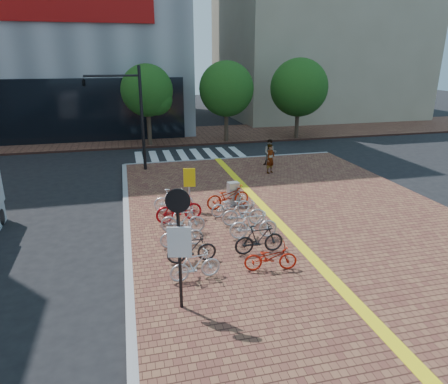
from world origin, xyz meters
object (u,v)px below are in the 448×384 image
object	(u,v)px
bike_6	(271,257)
yellow_sign	(189,181)
bike_7	(259,239)
bike_5	(174,200)
utility_box	(233,194)
traffic_light_pole	(116,100)
bike_10	(231,205)
bike_4	(179,208)
pedestrian_b	(270,152)
bike_1	(192,249)
bike_9	(244,213)
bike_0	(195,265)
pedestrian_a	(270,159)
bike_2	(182,235)
bike_8	(254,225)
bike_3	(183,220)
notice_sign	(179,235)
bike_11	(228,196)

from	to	relation	value
bike_6	yellow_sign	world-z (taller)	yellow_sign
bike_7	bike_5	bearing A→B (deg)	25.66
utility_box	traffic_light_pole	bearing A→B (deg)	124.61
bike_10	yellow_sign	bearing A→B (deg)	45.60
bike_5	traffic_light_pole	size ratio (longest dim) A/B	0.29
bike_4	pedestrian_b	distance (m)	10.08
bike_10	utility_box	distance (m)	1.32
pedestrian_b	yellow_sign	distance (m)	8.76
bike_1	bike_9	size ratio (longest dim) A/B	0.93
bike_0	bike_9	size ratio (longest dim) A/B	0.91
bike_0	pedestrian_a	xyz separation A→B (m)	(6.23, 10.49, 0.37)
pedestrian_b	pedestrian_a	bearing A→B (deg)	-86.30
bike_4	traffic_light_pole	xyz separation A→B (m)	(-2.25, 8.48, 3.53)
bike_2	pedestrian_b	distance (m)	12.01
bike_10	pedestrian_a	world-z (taller)	pedestrian_a
bike_5	bike_8	world-z (taller)	bike_8
bike_3	utility_box	size ratio (longest dim) A/B	1.59
bike_2	pedestrian_b	bearing A→B (deg)	-37.72
bike_4	yellow_sign	xyz separation A→B (m)	(0.64, 1.23, 0.73)
bike_3	pedestrian_b	world-z (taller)	pedestrian_b
bike_6	bike_8	xyz separation A→B (m)	(0.19, 2.32, 0.10)
bike_4	bike_9	xyz separation A→B (m)	(2.43, -0.99, -0.05)
bike_6	utility_box	bearing A→B (deg)	5.02
bike_1	bike_5	xyz separation A→B (m)	(0.00, 4.69, 0.03)
notice_sign	bike_5	bearing A→B (deg)	84.48
pedestrian_b	bike_10	bearing A→B (deg)	-97.75
bike_8	bike_2	bearing A→B (deg)	95.58
bike_3	utility_box	xyz separation A→B (m)	(2.66, 2.46, 0.02)
bike_2	bike_3	distance (m)	1.22
bike_1	bike_9	xyz separation A→B (m)	(2.50, 2.48, 0.04)
bike_10	bike_6	bearing A→B (deg)	170.90
bike_6	bike_7	size ratio (longest dim) A/B	0.96
bike_0	bike_10	distance (m)	5.25
bike_11	bike_4	bearing A→B (deg)	105.03
bike_10	yellow_sign	world-z (taller)	yellow_sign
bike_4	bike_8	size ratio (longest dim) A/B	1.06
bike_5	traffic_light_pole	distance (m)	8.40
bike_6	bike_10	bearing A→B (deg)	9.45
bike_0	bike_3	xyz separation A→B (m)	(0.13, 3.48, 0.03)
bike_8	pedestrian_b	size ratio (longest dim) A/B	1.11
bike_2	bike_3	xyz separation A→B (m)	(0.22, 1.20, 0.05)
bike_2	bike_9	bearing A→B (deg)	-66.99
bike_5	yellow_sign	size ratio (longest dim) A/B	0.91
bike_4	bike_11	xyz separation A→B (m)	(2.32, 1.08, -0.05)
bike_8	bike_11	world-z (taller)	bike_8
bike_7	bike_2	bearing A→B (deg)	64.76
bike_11	pedestrian_a	bearing A→B (deg)	-47.87
bike_1	pedestrian_a	xyz separation A→B (m)	(6.16, 9.41, 0.36)
bike_7	pedestrian_b	distance (m)	11.79
bike_0	bike_10	bearing A→B (deg)	-33.25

